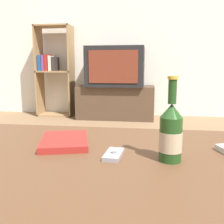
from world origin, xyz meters
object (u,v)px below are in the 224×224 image
at_px(tv_stand, 116,102).
at_px(television, 116,67).
at_px(bookshelf, 53,69).
at_px(beer_bottle, 171,133).
at_px(cell_phone, 114,154).
at_px(table_book, 65,141).

height_order(tv_stand, television, television).
xyz_separation_m(bookshelf, beer_bottle, (1.43, -2.82, -0.16)).
relative_size(bookshelf, beer_bottle, 4.73).
bearing_deg(television, bookshelf, 174.21).
bearing_deg(bookshelf, cell_phone, -65.98).
distance_m(tv_stand, beer_bottle, 2.80).
height_order(beer_bottle, table_book, beer_bottle).
height_order(television, bookshelf, bookshelf).
distance_m(beer_bottle, cell_phone, 0.20).
distance_m(television, table_book, 2.62).
relative_size(beer_bottle, cell_phone, 2.23).
bearing_deg(beer_bottle, cell_phone, 175.05).
height_order(bookshelf, beer_bottle, bookshelf).
height_order(tv_stand, beer_bottle, beer_bottle).
xyz_separation_m(television, table_book, (0.13, -2.60, -0.28)).
bearing_deg(beer_bottle, tv_stand, 100.71).
relative_size(bookshelf, cell_phone, 10.56).
xyz_separation_m(tv_stand, television, (0.00, -0.00, 0.48)).
bearing_deg(table_book, beer_bottle, -33.43).
relative_size(television, beer_bottle, 2.80).
bearing_deg(bookshelf, tv_stand, -5.55).
bearing_deg(television, table_book, -87.21).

